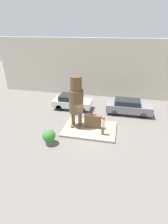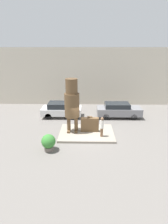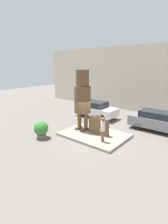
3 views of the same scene
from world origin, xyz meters
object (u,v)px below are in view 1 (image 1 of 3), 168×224
at_px(statue_figure, 76,98).
at_px(parked_car_white, 72,102).
at_px(tourist, 103,125).
at_px(parked_car_grey, 129,107).
at_px(planter_pot, 49,136).
at_px(giant_suitcase, 93,121).

bearing_deg(statue_figure, parked_car_white, 111.42).
height_order(tourist, parked_car_grey, tourist).
bearing_deg(tourist, planter_pot, -154.40).
bearing_deg(giant_suitcase, statue_figure, -178.70).
height_order(tourist, planter_pot, tourist).
height_order(parked_car_white, planter_pot, parked_car_white).
bearing_deg(giant_suitcase, parked_car_white, 128.04).
bearing_deg(parked_car_white, tourist, -50.37).
relative_size(giant_suitcase, planter_pot, 1.23).
distance_m(giant_suitcase, tourist, 1.39).
bearing_deg(parked_car_grey, statue_figure, -140.28).
distance_m(giant_suitcase, parked_car_grey, 4.91).
xyz_separation_m(tourist, planter_pot, (-3.96, -1.90, -0.42)).
distance_m(statue_figure, planter_pot, 3.87).
bearing_deg(tourist, giant_suitcase, 135.38).
height_order(parked_car_white, parked_car_grey, parked_car_white).
bearing_deg(statue_figure, parked_car_grey, 39.72).
height_order(giant_suitcase, planter_pot, giant_suitcase).
relative_size(parked_car_grey, planter_pot, 3.71).
bearing_deg(parked_car_white, giant_suitcase, -51.96).
distance_m(tourist, parked_car_white, 6.27).
bearing_deg(giant_suitcase, tourist, -44.62).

